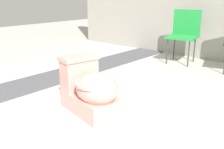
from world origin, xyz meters
name	(u,v)px	position (x,y,z in m)	size (l,w,h in m)	color
ground_plane	(105,111)	(0.00, 0.00, 0.00)	(14.00, 14.00, 0.00)	#B7B2A8
gravel_strip	(65,74)	(-1.21, 0.50, 0.01)	(0.56, 8.00, 0.01)	#4C4C51
toilet	(91,90)	(-0.08, -0.09, 0.22)	(0.69, 0.49, 0.52)	#E09E93
folding_chair_left	(184,31)	(-0.33, 2.25, 0.51)	(0.51, 0.51, 0.83)	#1E8C38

